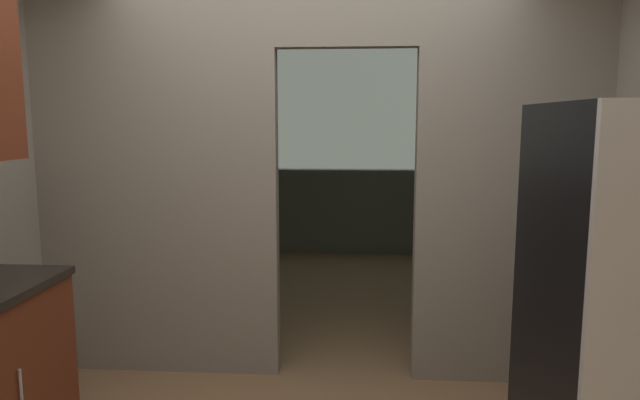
{
  "coord_description": "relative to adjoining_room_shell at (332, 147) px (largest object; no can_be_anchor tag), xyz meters",
  "views": [
    {
      "loc": [
        0.3,
        -2.21,
        1.67
      ],
      "look_at": [
        0.07,
        0.93,
        1.22
      ],
      "focal_mm": 31.66,
      "sensor_mm": 36.0,
      "label": 1
    }
  ],
  "objects": [
    {
      "name": "kitchen_partition",
      "position": [
        -0.05,
        -2.33,
        0.08
      ],
      "size": [
        3.6,
        0.12,
        2.78
      ],
      "color": "#9E998C",
      "rests_on": "ground"
    },
    {
      "name": "adjoining_room_shell",
      "position": [
        0.0,
        0.0,
        0.0
      ],
      "size": [
        3.6,
        3.52,
        2.78
      ],
      "color": "gray",
      "rests_on": "ground"
    }
  ]
}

